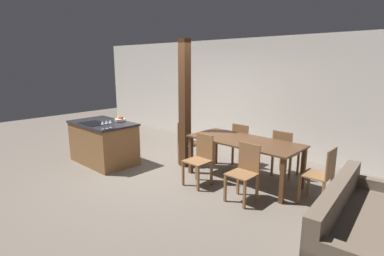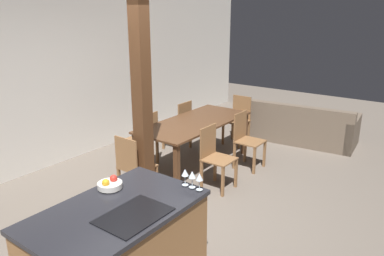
% 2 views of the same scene
% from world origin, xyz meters
% --- Properties ---
extents(ground_plane, '(16.00, 16.00, 0.00)m').
position_xyz_m(ground_plane, '(0.00, 0.00, 0.00)').
color(ground_plane, '#665B51').
extents(wall_back, '(11.20, 0.08, 2.70)m').
position_xyz_m(wall_back, '(0.00, 2.67, 1.35)').
color(wall_back, silver).
rests_on(wall_back, ground_plane).
extents(kitchen_island, '(1.47, 0.90, 0.90)m').
position_xyz_m(kitchen_island, '(-1.37, -0.47, 0.45)').
color(kitchen_island, olive).
rests_on(kitchen_island, ground_plane).
extents(fruit_bowl, '(0.23, 0.23, 0.11)m').
position_xyz_m(fruit_bowl, '(-1.16, -0.17, 0.93)').
color(fruit_bowl, silver).
rests_on(fruit_bowl, kitchen_island).
extents(wine_glass_near, '(0.07, 0.07, 0.16)m').
position_xyz_m(wine_glass_near, '(-0.71, -0.85, 1.02)').
color(wine_glass_near, silver).
rests_on(wine_glass_near, kitchen_island).
extents(wine_glass_middle, '(0.07, 0.07, 0.16)m').
position_xyz_m(wine_glass_middle, '(-0.71, -0.77, 1.02)').
color(wine_glass_middle, silver).
rests_on(wine_glass_middle, kitchen_island).
extents(wine_glass_far, '(0.07, 0.07, 0.16)m').
position_xyz_m(wine_glass_far, '(-0.71, -0.69, 1.02)').
color(wine_glass_far, silver).
rests_on(wine_glass_far, kitchen_island).
extents(dining_table, '(2.04, 0.89, 0.76)m').
position_xyz_m(dining_table, '(1.40, 0.72, 0.67)').
color(dining_table, '#51331E').
rests_on(dining_table, ground_plane).
extents(dining_chair_near_left, '(0.40, 0.40, 0.90)m').
position_xyz_m(dining_chair_near_left, '(0.94, 0.05, 0.48)').
color(dining_chair_near_left, brown).
rests_on(dining_chair_near_left, ground_plane).
extents(dining_chair_near_right, '(0.40, 0.40, 0.90)m').
position_xyz_m(dining_chair_near_right, '(1.85, 0.05, 0.48)').
color(dining_chair_near_right, brown).
rests_on(dining_chair_near_right, ground_plane).
extents(dining_chair_far_left, '(0.40, 0.40, 0.90)m').
position_xyz_m(dining_chair_far_left, '(0.94, 1.40, 0.48)').
color(dining_chair_far_left, brown).
rests_on(dining_chair_far_left, ground_plane).
extents(dining_chair_far_right, '(0.40, 0.40, 0.90)m').
position_xyz_m(dining_chair_far_right, '(1.85, 1.40, 0.48)').
color(dining_chair_far_right, brown).
rests_on(dining_chair_far_right, ground_plane).
extents(dining_chair_head_end, '(0.40, 0.40, 0.90)m').
position_xyz_m(dining_chair_head_end, '(0.00, 0.72, 0.48)').
color(dining_chair_head_end, brown).
rests_on(dining_chair_head_end, ground_plane).
extents(dining_chair_foot_end, '(0.40, 0.40, 0.90)m').
position_xyz_m(dining_chair_foot_end, '(2.79, 0.72, 0.48)').
color(dining_chair_foot_end, brown).
rests_on(dining_chair_foot_end, ground_plane).
extents(couch, '(1.08, 2.11, 0.77)m').
position_xyz_m(couch, '(3.62, -0.19, 0.27)').
color(couch, brown).
rests_on(couch, ground_plane).
extents(timber_post, '(0.18, 0.18, 2.58)m').
position_xyz_m(timber_post, '(0.06, 0.57, 1.29)').
color(timber_post, '#4C2D19').
rests_on(timber_post, ground_plane).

